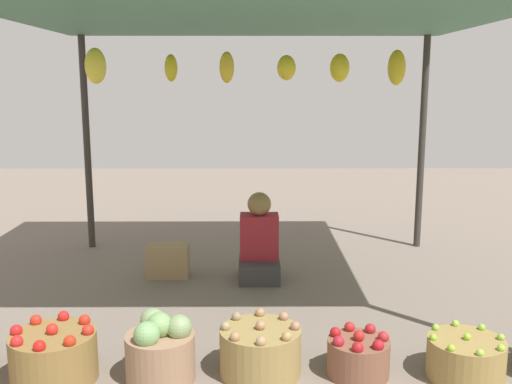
{
  "coord_description": "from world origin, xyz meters",
  "views": [
    {
      "loc": [
        -0.03,
        -4.8,
        1.74
      ],
      "look_at": [
        0.0,
        -0.62,
        0.95
      ],
      "focal_mm": 41.19,
      "sensor_mm": 36.0,
      "label": 1
    }
  ],
  "objects_px": {
    "vendor_person": "(259,246)",
    "basket_potatoes": "(260,351)",
    "wooden_crate_near_vendor": "(168,260)",
    "basket_red_tomatoes": "(54,356)",
    "basket_limes": "(466,358)",
    "basket_red_apples": "(358,356)",
    "basket_cabbages": "(160,350)"
  },
  "relations": [
    {
      "from": "basket_potatoes",
      "to": "basket_limes",
      "type": "height_order",
      "value": "basket_potatoes"
    },
    {
      "from": "basket_potatoes",
      "to": "basket_limes",
      "type": "xyz_separation_m",
      "value": [
        1.22,
        -0.06,
        -0.02
      ]
    },
    {
      "from": "basket_cabbages",
      "to": "basket_limes",
      "type": "relative_size",
      "value": 0.92
    },
    {
      "from": "basket_limes",
      "to": "wooden_crate_near_vendor",
      "type": "distance_m",
      "value": 2.76
    },
    {
      "from": "wooden_crate_near_vendor",
      "to": "basket_red_tomatoes",
      "type": "bearing_deg",
      "value": -102.22
    },
    {
      "from": "basket_red_tomatoes",
      "to": "basket_limes",
      "type": "bearing_deg",
      "value": 0.24
    },
    {
      "from": "vendor_person",
      "to": "basket_red_apples",
      "type": "distance_m",
      "value": 1.87
    },
    {
      "from": "basket_potatoes",
      "to": "wooden_crate_near_vendor",
      "type": "relative_size",
      "value": 1.32
    },
    {
      "from": "basket_red_tomatoes",
      "to": "basket_limes",
      "type": "distance_m",
      "value": 2.44
    },
    {
      "from": "vendor_person",
      "to": "basket_limes",
      "type": "bearing_deg",
      "value": -56.34
    },
    {
      "from": "vendor_person",
      "to": "basket_cabbages",
      "type": "distance_m",
      "value": 1.92
    },
    {
      "from": "vendor_person",
      "to": "basket_red_tomatoes",
      "type": "bearing_deg",
      "value": -124.11
    },
    {
      "from": "vendor_person",
      "to": "basket_red_apples",
      "type": "relative_size",
      "value": 2.09
    },
    {
      "from": "vendor_person",
      "to": "basket_limes",
      "type": "relative_size",
      "value": 1.72
    },
    {
      "from": "basket_cabbages",
      "to": "basket_limes",
      "type": "bearing_deg",
      "value": 0.44
    },
    {
      "from": "basket_red_tomatoes",
      "to": "basket_potatoes",
      "type": "distance_m",
      "value": 1.22
    },
    {
      "from": "basket_red_apples",
      "to": "basket_limes",
      "type": "xyz_separation_m",
      "value": [
        0.63,
        -0.04,
        0.0
      ]
    },
    {
      "from": "basket_red_apples",
      "to": "basket_limes",
      "type": "relative_size",
      "value": 0.82
    },
    {
      "from": "basket_red_apples",
      "to": "wooden_crate_near_vendor",
      "type": "height_order",
      "value": "wooden_crate_near_vendor"
    },
    {
      "from": "vendor_person",
      "to": "basket_red_apples",
      "type": "height_order",
      "value": "vendor_person"
    },
    {
      "from": "basket_red_tomatoes",
      "to": "basket_potatoes",
      "type": "xyz_separation_m",
      "value": [
        1.22,
        0.07,
        -0.0
      ]
    },
    {
      "from": "basket_red_apples",
      "to": "basket_limes",
      "type": "distance_m",
      "value": 0.63
    },
    {
      "from": "basket_cabbages",
      "to": "basket_red_apples",
      "type": "bearing_deg",
      "value": 2.54
    },
    {
      "from": "basket_red_apples",
      "to": "basket_limes",
      "type": "bearing_deg",
      "value": -3.48
    },
    {
      "from": "vendor_person",
      "to": "basket_potatoes",
      "type": "relative_size",
      "value": 1.59
    },
    {
      "from": "basket_potatoes",
      "to": "basket_red_apples",
      "type": "xyz_separation_m",
      "value": [
        0.59,
        -0.02,
        -0.03
      ]
    },
    {
      "from": "basket_limes",
      "to": "wooden_crate_near_vendor",
      "type": "height_order",
      "value": "wooden_crate_near_vendor"
    },
    {
      "from": "basket_red_tomatoes",
      "to": "basket_red_apples",
      "type": "xyz_separation_m",
      "value": [
        1.81,
        0.05,
        -0.03
      ]
    },
    {
      "from": "basket_red_apples",
      "to": "wooden_crate_near_vendor",
      "type": "xyz_separation_m",
      "value": [
        -1.4,
        1.83,
        0.03
      ]
    },
    {
      "from": "basket_red_tomatoes",
      "to": "basket_potatoes",
      "type": "relative_size",
      "value": 1.02
    },
    {
      "from": "basket_red_apples",
      "to": "vendor_person",
      "type": "bearing_deg",
      "value": 107.92
    },
    {
      "from": "basket_limes",
      "to": "basket_potatoes",
      "type": "bearing_deg",
      "value": 177.38
    }
  ]
}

